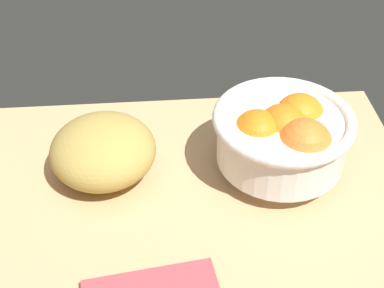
{
  "coord_description": "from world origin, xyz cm",
  "views": [
    {
      "loc": [
        -4.62,
        46.99,
        53.82
      ],
      "look_at": [
        -9.44,
        -11.61,
        5.0
      ],
      "focal_mm": 52.2,
      "sensor_mm": 36.0,
      "label": 1
    }
  ],
  "objects": [
    {
      "name": "bread_loaf",
      "position": [
        2.8,
        -12.3,
        4.1
      ],
      "size": [
        16.99,
        17.11,
        8.2
      ],
      "primitive_type": "ellipsoid",
      "rotation": [
        0.0,
        0.0,
        4.54
      ],
      "color": "#B09447",
      "rests_on": "ground"
    },
    {
      "name": "ground_plane",
      "position": [
        0.0,
        0.0,
        -1.5
      ],
      "size": [
        80.69,
        58.68,
        3.0
      ],
      "primitive_type": "cube",
      "color": "tan"
    },
    {
      "name": "fruit_bowl",
      "position": [
        -21.83,
        -10.69,
        6.45
      ],
      "size": [
        19.22,
        19.22,
        11.12
      ],
      "color": "white",
      "rests_on": "ground"
    }
  ]
}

